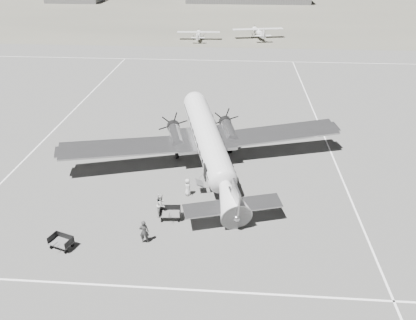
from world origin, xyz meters
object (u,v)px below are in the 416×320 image
(dc3_airliner, at_px, (210,146))
(ramp_agent, at_px, (161,205))
(light_plane_right, at_px, (258,33))
(baggage_cart_near, at_px, (170,213))
(light_plane_left, at_px, (198,35))
(passenger, at_px, (188,187))
(ground_crew, at_px, (144,232))
(baggage_cart_far, at_px, (61,242))

(dc3_airliner, relative_size, ramp_agent, 14.28)
(light_plane_right, height_order, baggage_cart_near, light_plane_right)
(light_plane_left, bearing_deg, baggage_cart_near, -89.75)
(light_plane_right, relative_size, passenger, 7.38)
(ramp_agent, bearing_deg, dc3_airliner, -15.53)
(light_plane_right, bearing_deg, passenger, -109.16)
(ground_crew, bearing_deg, light_plane_right, -106.94)
(baggage_cart_far, relative_size, passenger, 1.07)
(light_plane_right, bearing_deg, dc3_airliner, -108.19)
(dc3_airliner, height_order, ground_crew, dc3_airliner)
(ground_crew, height_order, ramp_agent, ramp_agent)
(baggage_cart_near, relative_size, baggage_cart_far, 1.04)
(dc3_airliner, distance_m, light_plane_right, 58.87)
(passenger, bearing_deg, baggage_cart_near, 143.12)
(baggage_cart_near, xyz_separation_m, ground_crew, (-1.35, -2.84, 0.43))
(baggage_cart_near, xyz_separation_m, baggage_cart_far, (-6.94, -3.86, -0.02))
(light_plane_left, xyz_separation_m, baggage_cart_near, (3.87, -63.58, -0.48))
(dc3_airliner, xyz_separation_m, ground_crew, (-3.83, -10.38, -1.66))
(ramp_agent, bearing_deg, baggage_cart_near, -112.52)
(baggage_cart_near, bearing_deg, passenger, 69.96)
(light_plane_right, xyz_separation_m, passenger, (-8.01, -62.65, -0.40))
(light_plane_right, relative_size, ramp_agent, 5.91)
(light_plane_right, bearing_deg, baggage_cart_near, -109.60)
(light_plane_right, xyz_separation_m, ramp_agent, (-9.69, -65.59, -0.21))
(light_plane_left, xyz_separation_m, light_plane_right, (12.82, 2.46, 0.20))
(baggage_cart_far, distance_m, ground_crew, 5.70)
(baggage_cart_near, bearing_deg, ramp_agent, 144.18)
(baggage_cart_near, relative_size, ramp_agent, 0.89)
(baggage_cart_far, height_order, ground_crew, ground_crew)
(baggage_cart_near, bearing_deg, dc3_airliner, 67.36)
(baggage_cart_near, bearing_deg, light_plane_left, 89.06)
(ramp_agent, bearing_deg, passenger, -20.94)
(baggage_cart_near, xyz_separation_m, passenger, (0.95, 3.39, 0.28))
(passenger, bearing_deg, light_plane_left, -16.68)
(ground_crew, bearing_deg, baggage_cart_far, 1.89)
(baggage_cart_near, distance_m, ground_crew, 3.17)
(dc3_airliner, distance_m, passenger, 4.79)
(light_plane_right, bearing_deg, baggage_cart_far, -114.69)
(dc3_airliner, relative_size, baggage_cart_near, 16.06)
(dc3_airliner, bearing_deg, ground_crew, -126.66)
(ground_crew, relative_size, ramp_agent, 0.96)
(light_plane_left, xyz_separation_m, ramp_agent, (3.13, -63.13, -0.01))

